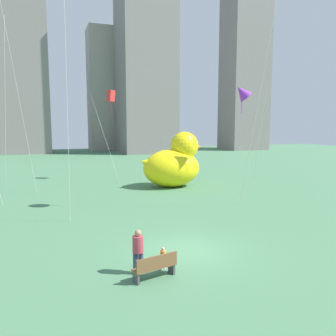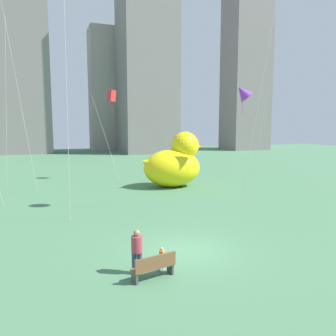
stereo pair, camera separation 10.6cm
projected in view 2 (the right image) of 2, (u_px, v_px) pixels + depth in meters
name	position (u px, v px, depth m)	size (l,w,h in m)	color
ground_plane	(186.00, 251.00, 14.54)	(140.00, 140.00, 0.00)	#487954
park_bench	(154.00, 266.00, 11.78)	(1.69, 0.80, 0.90)	brown
person_adult	(137.00, 250.00, 12.16)	(0.41, 0.41, 1.66)	#38476B
person_child	(162.00, 257.00, 12.59)	(0.21, 0.21, 0.86)	silver
giant_inflatable_duck	(174.00, 163.00, 29.74)	(5.93, 3.81, 4.92)	yellow
city_skyline	(145.00, 67.00, 69.98)	(58.21, 19.01, 40.33)	gray
kite_red	(112.00, 96.00, 32.79)	(2.44, 2.40, 8.95)	silver
kite_purple	(243.00, 92.00, 26.83)	(2.80, 2.87, 8.90)	silver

